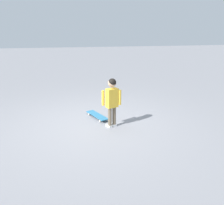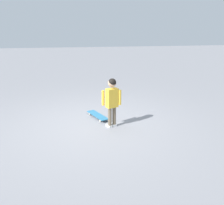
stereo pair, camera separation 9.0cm
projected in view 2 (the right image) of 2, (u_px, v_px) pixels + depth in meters
ground_plane at (91, 125)px, 5.01m from camera, size 50.00×50.00×0.00m
child_person at (112, 98)px, 4.70m from camera, size 0.41×0.24×1.06m
skateboard at (98, 115)px, 5.39m from camera, size 0.44×0.77×0.07m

